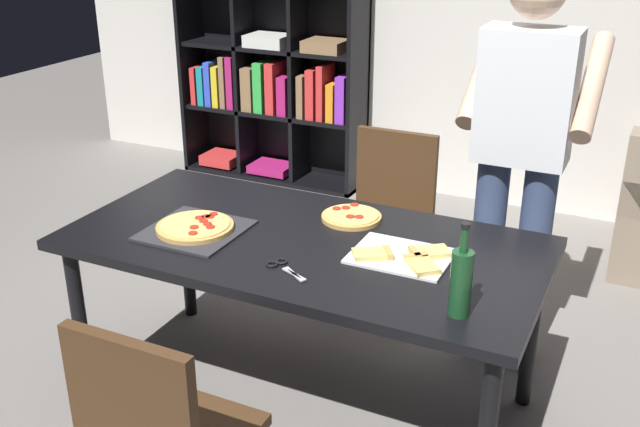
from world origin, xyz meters
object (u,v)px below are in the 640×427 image
Objects in this scene: dining_table at (303,255)px; wine_bottle at (461,281)px; second_pizza_plain at (351,217)px; bookshelf at (269,47)px; kitchen_scissors at (283,267)px; person_serving_pizza at (521,148)px; pepperoni_pizza_on_tray at (195,228)px; chair_far_side at (388,210)px.

wine_bottle is at bearing -22.57° from dining_table.
wine_bottle is 1.27× the size of second_pizza_plain.
kitchen_scissors is (1.52, -2.63, -0.22)m from bookshelf.
second_pizza_plain is at bearing -140.77° from person_serving_pizza.
wine_bottle is 0.66m from kitchen_scissors.
dining_table is at bearing 16.19° from pepperoni_pizza_on_tray.
pepperoni_pizza_on_tray is 0.48m from kitchen_scissors.
wine_bottle reaches higher than pepperoni_pizza_on_tray.
bookshelf is 6.17× the size of wine_bottle.
bookshelf is (-1.47, 2.38, 0.30)m from dining_table.
kitchen_scissors is 0.51m from second_pizza_plain.
dining_table is 0.28m from second_pizza_plain.
wine_bottle is at bearing -42.07° from second_pizza_plain.
kitchen_scissors is 0.78× the size of second_pizza_plain.
dining_table is 9.52× the size of kitchen_scissors.
chair_far_side reaches higher than pepperoni_pizza_on_tray.
second_pizza_plain is (-0.61, 0.55, -0.11)m from wine_bottle.
person_serving_pizza reaches higher than wine_bottle.
pepperoni_pizza_on_tray is 1.13m from wine_bottle.
wine_bottle is (1.12, -0.17, 0.10)m from pepperoni_pizza_on_tray.
second_pizza_plain is at bearing 70.31° from dining_table.
bookshelf is 3.05m from kitchen_scissors.
chair_far_side is at bearing 90.00° from dining_table.
pepperoni_pizza_on_tray is at bearing 164.36° from kitchen_scissors.
pepperoni_pizza_on_tray is at bearing -111.43° from chair_far_side.
bookshelf is at bearing 135.69° from chair_far_side.
kitchen_scissors is at bearing -122.33° from person_serving_pizza.
second_pizza_plain is (1.56, -2.12, -0.22)m from bookshelf.
wine_bottle is (0.03, -1.01, -0.13)m from person_serving_pizza.
wine_bottle reaches higher than second_pizza_plain.
bookshelf is 3.44m from wine_bottle.
person_serving_pizza reaches higher than dining_table.
chair_far_side is 0.74m from second_pizza_plain.
second_pizza_plain is at bearing 84.88° from kitchen_scissors.
wine_bottle reaches higher than dining_table.
pepperoni_pizza_on_tray is 1.89× the size of kitchen_scissors.
bookshelf is at bearing 142.19° from person_serving_pizza.
dining_table is at bearing -132.52° from person_serving_pizza.
bookshelf is at bearing 126.37° from second_pizza_plain.
pepperoni_pizza_on_tray reaches higher than second_pizza_plain.
chair_far_side is 0.85m from person_serving_pizza.
dining_table is at bearing 100.46° from kitchen_scissors.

